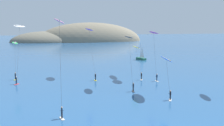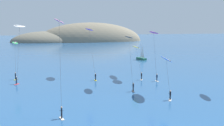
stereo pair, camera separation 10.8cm
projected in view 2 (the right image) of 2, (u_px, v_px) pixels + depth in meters
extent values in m
ellipsoid|color=#7A705B|center=(90.00, 41.00, 204.93)|extent=(76.27, 29.75, 27.37)
ellipsoid|color=#6B6656|center=(48.00, 42.00, 198.05)|extent=(50.91, 27.90, 15.14)
cube|color=#23664C|center=(141.00, 59.00, 99.90)|extent=(2.45, 4.99, 0.70)
cone|color=#23664C|center=(138.00, 58.00, 102.03)|extent=(1.13, 2.25, 0.67)
cylinder|color=#B2B2B7|center=(141.00, 51.00, 99.77)|extent=(0.12, 0.12, 5.00)
pyramid|color=white|center=(142.00, 51.00, 99.00)|extent=(0.48, 1.77, 4.25)
cylinder|color=#A5A5AD|center=(142.00, 57.00, 99.29)|extent=(0.48, 1.77, 0.08)
cube|color=yellow|center=(96.00, 80.00, 63.08)|extent=(0.44, 1.51, 0.08)
cylinder|color=black|center=(96.00, 78.00, 63.02)|extent=(0.22, 0.22, 0.80)
cube|color=black|center=(95.00, 75.00, 62.92)|extent=(0.22, 0.35, 0.60)
sphere|color=beige|center=(95.00, 74.00, 62.86)|extent=(0.22, 0.22, 0.22)
cylinder|color=black|center=(95.00, 76.00, 63.27)|extent=(0.55, 0.08, 0.04)
ellipsoid|color=purple|center=(89.00, 30.00, 67.00)|extent=(1.97, 4.94, 0.74)
cylinder|color=#7ACC42|center=(89.00, 29.00, 66.99)|extent=(0.48, 4.59, 0.16)
cylinder|color=#333338|center=(92.00, 52.00, 65.14)|extent=(0.41, 5.46, 10.16)
cube|color=red|center=(17.00, 84.00, 59.15)|extent=(1.03, 1.52, 0.08)
cylinder|color=#192338|center=(17.00, 82.00, 59.09)|extent=(0.22, 0.22, 0.80)
cube|color=#192338|center=(16.00, 79.00, 59.00)|extent=(0.27, 0.38, 0.60)
sphere|color=beige|center=(16.00, 77.00, 58.94)|extent=(0.22, 0.22, 0.22)
cylinder|color=black|center=(17.00, 79.00, 59.36)|extent=(0.54, 0.17, 0.04)
ellipsoid|color=white|center=(20.00, 26.00, 61.09)|extent=(2.93, 6.40, 0.63)
cylinder|color=black|center=(20.00, 26.00, 61.08)|extent=(1.53, 5.78, 0.16)
cylinder|color=#333338|center=(18.00, 52.00, 60.23)|extent=(0.80, 3.24, 11.04)
cube|color=silver|center=(170.00, 100.00, 46.80)|extent=(1.03, 1.52, 0.08)
cylinder|color=black|center=(170.00, 98.00, 46.74)|extent=(0.22, 0.22, 0.80)
cube|color=black|center=(170.00, 93.00, 46.64)|extent=(0.26, 0.37, 0.60)
sphere|color=tan|center=(170.00, 91.00, 46.58)|extent=(0.22, 0.22, 0.22)
cylinder|color=black|center=(170.00, 94.00, 47.01)|extent=(0.55, 0.14, 0.04)
ellipsoid|color=blue|center=(166.00, 59.00, 49.24)|extent=(2.70, 6.30, 0.97)
cylinder|color=gold|center=(166.00, 59.00, 49.23)|extent=(1.24, 5.74, 0.16)
cylinder|color=#333338|center=(168.00, 76.00, 48.13)|extent=(0.59, 2.99, 5.36)
cube|color=silver|center=(157.00, 81.00, 62.30)|extent=(0.44, 1.51, 0.08)
cylinder|color=#192338|center=(157.00, 79.00, 62.24)|extent=(0.22, 0.22, 0.80)
cube|color=#192338|center=(157.00, 76.00, 62.14)|extent=(0.22, 0.35, 0.60)
sphere|color=beige|center=(157.00, 74.00, 62.08)|extent=(0.22, 0.22, 0.22)
cylinder|color=black|center=(156.00, 76.00, 62.50)|extent=(0.55, 0.07, 0.04)
ellipsoid|color=#D62D9E|center=(154.00, 33.00, 63.57)|extent=(1.90, 4.58, 0.74)
cylinder|color=#28D160|center=(154.00, 32.00, 63.56)|extent=(0.39, 4.28, 0.16)
cylinder|color=#333338|center=(155.00, 55.00, 63.04)|extent=(0.16, 2.49, 9.53)
cube|color=silver|center=(62.00, 119.00, 37.67)|extent=(0.70, 1.55, 0.08)
cylinder|color=black|center=(62.00, 115.00, 37.60)|extent=(0.22, 0.22, 0.80)
cube|color=black|center=(62.00, 110.00, 37.51)|extent=(0.21, 0.35, 0.60)
sphere|color=tan|center=(61.00, 107.00, 37.45)|extent=(0.22, 0.22, 0.22)
cylinder|color=black|center=(62.00, 110.00, 37.86)|extent=(0.55, 0.06, 0.04)
ellipsoid|color=pink|center=(59.00, 21.00, 40.07)|extent=(1.84, 5.65, 0.90)
cylinder|color=#14895B|center=(59.00, 21.00, 40.06)|extent=(0.40, 5.31, 0.16)
cylinder|color=#333338|center=(60.00, 65.00, 38.97)|extent=(0.20, 3.99, 11.90)
cube|color=#2D2D33|center=(133.00, 91.00, 52.79)|extent=(0.71, 1.55, 0.08)
cylinder|color=black|center=(133.00, 89.00, 52.73)|extent=(0.22, 0.22, 0.80)
cube|color=black|center=(133.00, 86.00, 52.63)|extent=(0.22, 0.35, 0.60)
sphere|color=#9E7051|center=(133.00, 83.00, 52.57)|extent=(0.22, 0.22, 0.22)
cylinder|color=black|center=(133.00, 86.00, 52.99)|extent=(0.55, 0.07, 0.04)
ellipsoid|color=black|center=(129.00, 37.00, 54.95)|extent=(1.57, 4.56, 0.57)
cylinder|color=white|center=(129.00, 37.00, 54.95)|extent=(0.39, 4.28, 0.16)
cylinder|color=#333338|center=(131.00, 61.00, 53.98)|extent=(0.20, 3.32, 8.91)
cube|color=yellow|center=(16.00, 80.00, 64.09)|extent=(0.78, 1.55, 0.08)
cylinder|color=black|center=(16.00, 78.00, 64.03)|extent=(0.22, 0.22, 0.80)
cube|color=black|center=(15.00, 75.00, 63.93)|extent=(0.21, 0.35, 0.60)
sphere|color=tan|center=(15.00, 73.00, 63.87)|extent=(0.22, 0.22, 0.22)
cylinder|color=black|center=(16.00, 75.00, 64.28)|extent=(0.55, 0.05, 0.04)
ellipsoid|color=green|center=(15.00, 43.00, 66.29)|extent=(1.47, 5.12, 0.58)
cylinder|color=#D660B7|center=(15.00, 43.00, 66.28)|extent=(0.29, 4.83, 0.16)
cylinder|color=#333338|center=(15.00, 59.00, 65.29)|extent=(0.11, 3.15, 7.05)
cube|color=silver|center=(141.00, 80.00, 63.89)|extent=(0.87, 1.55, 0.08)
cylinder|color=black|center=(141.00, 78.00, 63.83)|extent=(0.22, 0.22, 0.80)
cube|color=black|center=(142.00, 75.00, 63.73)|extent=(0.22, 0.35, 0.60)
sphere|color=tan|center=(142.00, 73.00, 63.67)|extent=(0.22, 0.22, 0.22)
cylinder|color=black|center=(141.00, 75.00, 64.09)|extent=(0.55, 0.07, 0.04)
ellipsoid|color=yellow|center=(136.00, 47.00, 67.96)|extent=(1.70, 5.98, 0.63)
cylinder|color=#1432E0|center=(136.00, 47.00, 67.96)|extent=(0.50, 5.62, 0.16)
cylinder|color=#333338|center=(138.00, 61.00, 66.03)|extent=(0.32, 4.84, 5.92)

